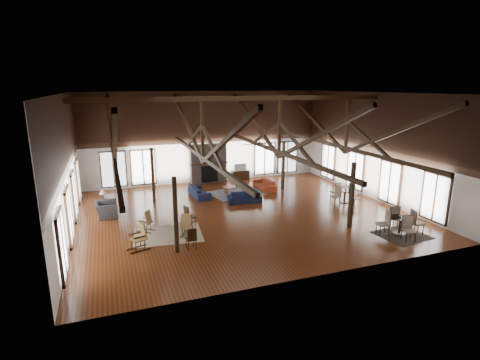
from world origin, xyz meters
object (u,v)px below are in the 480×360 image
object	(u,v)px
tv_console	(240,175)
coffee_table	(235,187)
sofa_orange	(264,184)
cafe_table_far	(345,194)
sofa_navy_front	(244,198)
sofa_navy_left	(199,192)
armchair	(107,210)
cafe_table_near	(400,222)

from	to	relation	value
tv_console	coffee_table	bearing A→B (deg)	-114.86
sofa_orange	cafe_table_far	xyz separation A→B (m)	(3.12, -4.05, 0.19)
sofa_navy_front	tv_console	size ratio (longest dim) A/B	1.54
sofa_navy_left	tv_console	xyz separation A→B (m)	(3.68, 3.13, 0.00)
armchair	cafe_table_near	distance (m)	13.84
cafe_table_far	tv_console	distance (m)	7.90
sofa_navy_front	armchair	size ratio (longest dim) A/B	1.61
sofa_navy_front	tv_console	bearing A→B (deg)	79.14
cafe_table_far	tv_console	world-z (taller)	cafe_table_far
cafe_table_far	tv_console	bearing A→B (deg)	117.81
sofa_navy_front	coffee_table	bearing A→B (deg)	96.23
sofa_navy_left	armchair	distance (m)	5.50
coffee_table	cafe_table_far	xyz separation A→B (m)	(5.26, -3.59, 0.06)
coffee_table	sofa_navy_left	bearing A→B (deg)	166.15
sofa_navy_front	armchair	xyz separation A→B (m)	(-7.28, 0.09, 0.10)
cafe_table_near	cafe_table_far	size ratio (longest dim) A/B	1.08
sofa_navy_front	coffee_table	size ratio (longest dim) A/B	1.39
sofa_navy_left	cafe_table_far	distance (m)	8.32
coffee_table	tv_console	distance (m)	3.74
sofa_navy_front	cafe_table_far	world-z (taller)	cafe_table_far
sofa_navy_front	sofa_navy_left	bearing A→B (deg)	143.48
coffee_table	tv_console	world-z (taller)	tv_console
armchair	tv_console	size ratio (longest dim) A/B	0.95
cafe_table_near	cafe_table_far	bearing A→B (deg)	84.75
coffee_table	sofa_orange	bearing A→B (deg)	5.38
sofa_navy_left	sofa_orange	distance (m)	4.25
sofa_navy_left	tv_console	bearing A→B (deg)	-53.76
sofa_navy_front	sofa_orange	xyz separation A→B (m)	(2.14, 2.15, 0.03)
sofa_navy_front	coffee_table	xyz separation A→B (m)	(0.00, 1.69, 0.16)
sofa_navy_left	armchair	xyz separation A→B (m)	(-5.17, -1.87, 0.08)
sofa_navy_left	cafe_table_far	xyz separation A→B (m)	(7.37, -3.85, 0.19)
sofa_navy_front	tv_console	world-z (taller)	tv_console
tv_console	cafe_table_far	bearing A→B (deg)	-62.19
sofa_orange	cafe_table_near	size ratio (longest dim) A/B	0.99
cafe_table_far	cafe_table_near	bearing A→B (deg)	-95.25
sofa_orange	tv_console	xyz separation A→B (m)	(-0.56, 2.93, 0.00)
sofa_navy_front	cafe_table_far	xyz separation A→B (m)	(5.26, -1.90, 0.22)
cafe_table_near	sofa_orange	bearing A→B (deg)	107.06
sofa_navy_left	tv_console	world-z (taller)	tv_console
cafe_table_far	tv_console	size ratio (longest dim) A/B	1.58
sofa_orange	cafe_table_near	xyz separation A→B (m)	(2.69, -8.76, 0.23)
coffee_table	cafe_table_near	xyz separation A→B (m)	(4.83, -8.30, 0.10)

